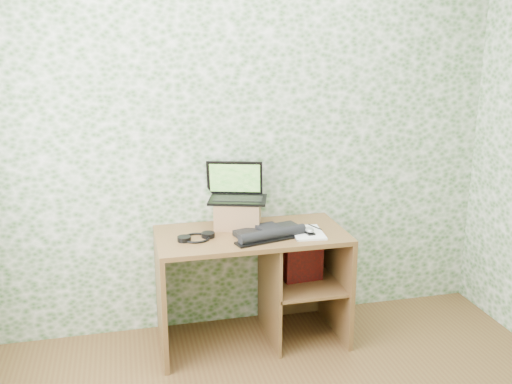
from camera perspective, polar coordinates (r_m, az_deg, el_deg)
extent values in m
plane|color=silver|center=(3.77, -1.54, 5.32)|extent=(3.50, 0.00, 3.50)
cube|color=brown|center=(3.63, -0.47, -4.34)|extent=(1.20, 0.60, 0.03)
cube|color=brown|center=(3.70, -9.48, -10.48)|extent=(0.03, 0.60, 0.72)
cube|color=brown|center=(3.93, 7.99, -8.78)|extent=(0.03, 0.60, 0.72)
cube|color=brown|center=(3.80, 1.34, -9.53)|extent=(0.02, 0.56, 0.72)
cube|color=brown|center=(3.85, 4.73, -8.90)|extent=(0.46, 0.56, 0.02)
cube|color=brown|center=(4.11, 3.58, -7.54)|extent=(0.48, 0.02, 0.72)
cube|color=olive|center=(3.72, -1.82, -2.19)|extent=(0.35, 0.32, 0.17)
cube|color=black|center=(3.69, -1.83, -0.77)|extent=(0.43, 0.35, 0.02)
cube|color=black|center=(3.68, -1.80, -0.65)|extent=(0.34, 0.22, 0.00)
cube|color=black|center=(3.75, -2.16, 1.44)|extent=(0.37, 0.16, 0.23)
cube|color=#22631C|center=(3.75, -2.14, 1.39)|extent=(0.33, 0.14, 0.19)
cube|color=black|center=(3.61, 1.21, -3.93)|extent=(0.45, 0.26, 0.03)
cube|color=black|center=(3.60, 1.22, -3.78)|extent=(0.16, 0.16, 0.05)
cylinder|color=black|center=(3.50, 1.68, -4.25)|extent=(0.45, 0.18, 0.07)
cube|color=black|center=(3.50, 1.69, -4.71)|extent=(0.49, 0.21, 0.01)
torus|color=black|center=(3.53, -5.99, -4.60)|extent=(0.21, 0.21, 0.01)
cylinder|color=black|center=(3.50, -7.20, -4.67)|extent=(0.08, 0.08, 0.03)
cylinder|color=black|center=(3.56, -4.81, -4.30)|extent=(0.08, 0.08, 0.03)
cube|color=white|center=(3.62, 5.15, -4.07)|extent=(0.21, 0.29, 0.01)
ellipsoid|color=#B2B2B5|center=(3.59, 5.36, -3.92)|extent=(0.07, 0.10, 0.03)
cylinder|color=black|center=(3.70, 5.92, -3.49)|extent=(0.05, 0.12, 0.01)
cube|color=maroon|center=(3.78, 4.76, -6.66)|extent=(0.26, 0.10, 0.31)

